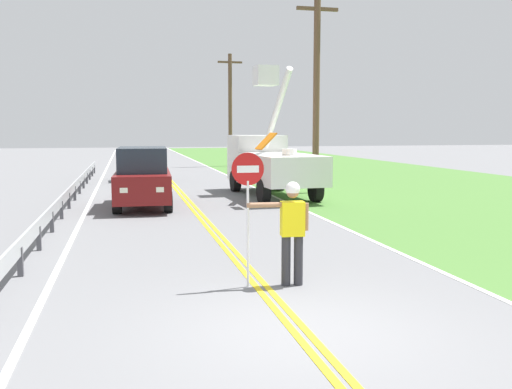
# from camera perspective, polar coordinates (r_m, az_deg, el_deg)

# --- Properties ---
(ground_plane) EXTENTS (160.00, 160.00, 0.00)m
(ground_plane) POSITION_cam_1_polar(r_m,az_deg,el_deg) (7.80, 4.48, -13.75)
(ground_plane) COLOR slate
(grass_verge_right) EXTENTS (16.00, 110.00, 0.01)m
(grass_verge_right) POSITION_cam_1_polar(r_m,az_deg,el_deg) (30.42, 14.00, 1.35)
(grass_verge_right) COLOR #477533
(grass_verge_right) RESTS_ON ground
(centerline_yellow_left) EXTENTS (0.11, 110.00, 0.01)m
(centerline_yellow_left) POSITION_cam_1_polar(r_m,az_deg,el_deg) (27.18, -8.52, 0.87)
(centerline_yellow_left) COLOR yellow
(centerline_yellow_left) RESTS_ON ground
(centerline_yellow_right) EXTENTS (0.11, 110.00, 0.01)m
(centerline_yellow_right) POSITION_cam_1_polar(r_m,az_deg,el_deg) (27.19, -8.14, 0.88)
(centerline_yellow_right) COLOR yellow
(centerline_yellow_right) RESTS_ON ground
(edge_line_right) EXTENTS (0.12, 110.00, 0.01)m
(edge_line_right) POSITION_cam_1_polar(r_m,az_deg,el_deg) (27.71, -0.90, 1.05)
(edge_line_right) COLOR silver
(edge_line_right) RESTS_ON ground
(edge_line_left) EXTENTS (0.12, 110.00, 0.01)m
(edge_line_left) POSITION_cam_1_polar(r_m,az_deg,el_deg) (27.13, -15.93, 0.67)
(edge_line_left) COLOR silver
(edge_line_left) RESTS_ON ground
(flagger_worker) EXTENTS (1.09, 0.27, 1.83)m
(flagger_worker) POSITION_cam_1_polar(r_m,az_deg,el_deg) (9.69, 3.68, -3.27)
(flagger_worker) COLOR #2D2D33
(flagger_worker) RESTS_ON ground
(stop_sign_paddle) EXTENTS (0.56, 0.04, 2.33)m
(stop_sign_paddle) POSITION_cam_1_polar(r_m,az_deg,el_deg) (9.47, -0.84, 0.55)
(stop_sign_paddle) COLOR silver
(stop_sign_paddle) RESTS_ON ground
(utility_bucket_truck) EXTENTS (2.67, 6.91, 5.34)m
(utility_bucket_truck) POSITION_cam_1_polar(r_m,az_deg,el_deg) (23.11, 1.39, 3.42)
(utility_bucket_truck) COLOR white
(utility_bucket_truck) RESTS_ON ground
(oncoming_suv_nearest) EXTENTS (2.07, 4.68, 2.10)m
(oncoming_suv_nearest) POSITION_cam_1_polar(r_m,az_deg,el_deg) (19.89, -11.49, 1.76)
(oncoming_suv_nearest) COLOR maroon
(oncoming_suv_nearest) RESTS_ON ground
(oncoming_sedan_second) EXTENTS (2.01, 4.16, 1.70)m
(oncoming_sedan_second) POSITION_cam_1_polar(r_m,az_deg,el_deg) (30.00, -11.85, 2.92)
(oncoming_sedan_second) COLOR #4C5156
(oncoming_sedan_second) RESTS_ON ground
(utility_pole_near) EXTENTS (1.80, 0.28, 8.31)m
(utility_pole_near) POSITION_cam_1_polar(r_m,az_deg,el_deg) (24.12, 6.19, 10.48)
(utility_pole_near) COLOR brown
(utility_pole_near) RESTS_ON ground
(utility_pole_mid) EXTENTS (1.80, 0.28, 8.20)m
(utility_pole_mid) POSITION_cam_1_polar(r_m,az_deg,el_deg) (41.58, -2.66, 8.82)
(utility_pole_mid) COLOR brown
(utility_pole_mid) RESTS_ON ground
(guardrail_left_shoulder) EXTENTS (0.10, 32.00, 0.71)m
(guardrail_left_shoulder) POSITION_cam_1_polar(r_m,az_deg,el_deg) (21.35, -18.33, 0.42)
(guardrail_left_shoulder) COLOR #9EA0A3
(guardrail_left_shoulder) RESTS_ON ground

